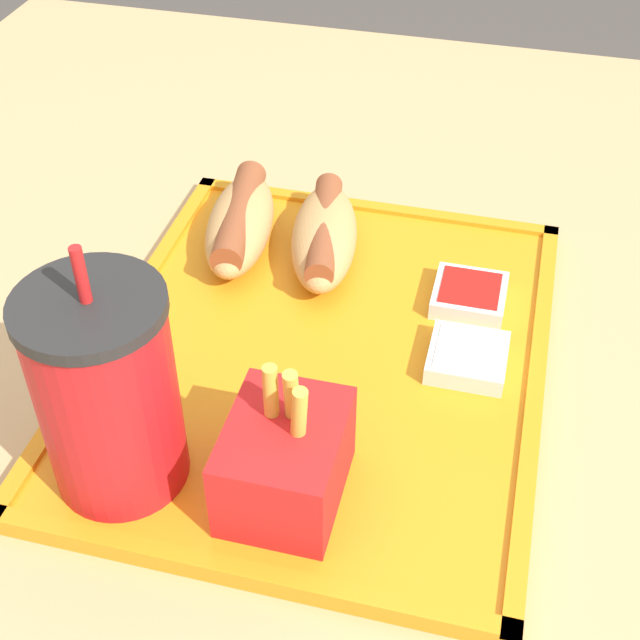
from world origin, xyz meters
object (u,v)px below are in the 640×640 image
(soda_cup, at_px, (107,392))
(hot_dog_far, at_px, (240,222))
(sauce_cup_ketchup, at_px, (469,294))
(fries_carton, at_px, (285,459))
(sauce_cup_mayo, at_px, (468,357))
(hot_dog_near, at_px, (324,235))

(soda_cup, distance_m, hot_dog_far, 0.25)
(hot_dog_far, distance_m, sauce_cup_ketchup, 0.20)
(sauce_cup_ketchup, bearing_deg, soda_cup, 138.83)
(soda_cup, bearing_deg, fries_carton, -85.64)
(soda_cup, height_order, sauce_cup_mayo, soda_cup)
(sauce_cup_ketchup, bearing_deg, hot_dog_far, 81.44)
(hot_dog_far, bearing_deg, fries_carton, -155.95)
(hot_dog_near, xyz_separation_m, sauce_cup_mayo, (-0.10, -0.13, -0.01))
(fries_carton, height_order, sauce_cup_mayo, fries_carton)
(soda_cup, xyz_separation_m, sauce_cup_ketchup, (0.22, -0.19, -0.06))
(soda_cup, relative_size, sauce_cup_mayo, 3.18)
(fries_carton, bearing_deg, hot_dog_near, 8.44)
(sauce_cup_mayo, bearing_deg, hot_dog_near, 52.59)
(hot_dog_near, relative_size, sauce_cup_mayo, 2.65)
(soda_cup, relative_size, hot_dog_far, 1.21)
(hot_dog_far, distance_m, hot_dog_near, 0.07)
(sauce_cup_mayo, relative_size, sauce_cup_ketchup, 1.00)
(hot_dog_far, xyz_separation_m, fries_carton, (-0.24, -0.11, 0.01))
(hot_dog_near, relative_size, sauce_cup_ketchup, 2.65)
(hot_dog_near, distance_m, sauce_cup_mayo, 0.16)
(soda_cup, xyz_separation_m, sauce_cup_mayo, (0.15, -0.20, -0.06))
(fries_carton, bearing_deg, soda_cup, 94.36)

